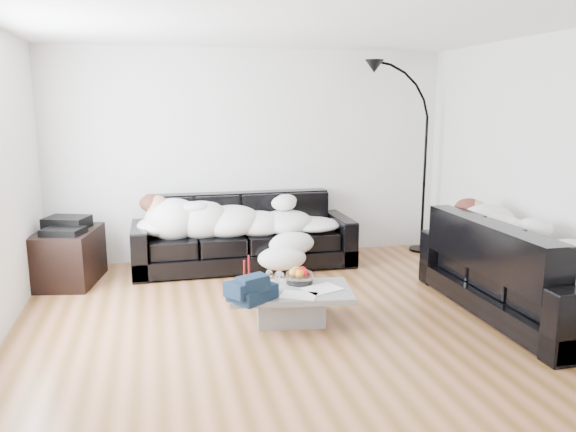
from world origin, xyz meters
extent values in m
plane|color=brown|center=(0.00, 0.00, 0.00)|extent=(5.00, 5.00, 0.00)
cube|color=silver|center=(0.00, 2.25, 1.30)|extent=(5.00, 0.02, 2.60)
cube|color=silver|center=(2.50, 0.00, 1.30)|extent=(0.02, 4.50, 2.60)
plane|color=white|center=(0.00, 0.00, 2.60)|extent=(5.00, 5.00, 0.00)
cube|color=black|center=(-0.20, 1.77, 0.43)|extent=(2.61, 0.90, 0.85)
cube|color=black|center=(2.07, -0.36, 0.44)|extent=(0.94, 2.19, 0.89)
ellipsoid|color=#0E5064|center=(2.01, 0.32, 0.72)|extent=(0.42, 0.38, 0.20)
cube|color=#939699|center=(-0.07, -0.10, 0.16)|extent=(1.16, 0.78, 0.31)
cylinder|color=white|center=(0.05, 0.06, 0.39)|extent=(0.31, 0.31, 0.15)
cylinder|color=white|center=(-0.24, 0.04, 0.39)|extent=(0.07, 0.07, 0.15)
cylinder|color=white|center=(-0.38, -0.10, 0.40)|extent=(0.08, 0.08, 0.17)
cylinder|color=white|center=(-0.18, -0.14, 0.41)|extent=(0.08, 0.08, 0.19)
cylinder|color=maroon|center=(-0.45, 0.11, 0.43)|extent=(0.05, 0.05, 0.23)
cylinder|color=maroon|center=(-0.40, 0.15, 0.45)|extent=(0.06, 0.06, 0.27)
cube|color=silver|center=(0.20, -0.16, 0.32)|extent=(0.38, 0.34, 0.01)
cube|color=silver|center=(-0.04, -0.28, 0.32)|extent=(0.37, 0.33, 0.01)
cube|color=black|center=(-2.17, 1.59, 0.29)|extent=(0.74, 0.95, 0.59)
cube|color=black|center=(-2.17, 1.59, 0.65)|extent=(0.53, 0.47, 0.13)
camera|label=1|loc=(-1.20, -4.73, 1.95)|focal=35.00mm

